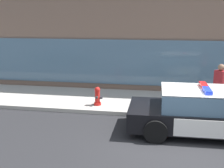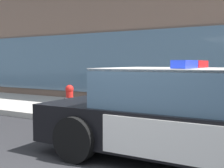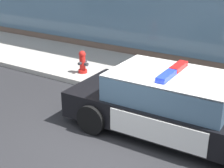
{
  "view_description": "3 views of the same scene",
  "coord_description": "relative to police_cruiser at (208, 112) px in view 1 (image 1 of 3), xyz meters",
  "views": [
    {
      "loc": [
        -0.52,
        -7.51,
        3.51
      ],
      "look_at": [
        -2.18,
        2.07,
        1.21
      ],
      "focal_mm": 45.5,
      "sensor_mm": 36.0,
      "label": 1
    },
    {
      "loc": [
        2.08,
        -3.29,
        1.46
      ],
      "look_at": [
        -0.84,
        1.62,
        1.05
      ],
      "focal_mm": 47.8,
      "sensor_mm": 36.0,
      "label": 2
    },
    {
      "loc": [
        3.3,
        -5.19,
        3.82
      ],
      "look_at": [
        -0.86,
        1.39,
        0.69
      ],
      "focal_mm": 53.75,
      "sensor_mm": 36.0,
      "label": 3
    }
  ],
  "objects": [
    {
      "name": "pedestrian_on_sidewalk",
      "position": [
        0.68,
        2.0,
        0.33
      ],
      "size": [
        0.45,
        0.47,
        1.71
      ],
      "rotation": [
        0.0,
        0.0,
        0.68
      ],
      "color": "#23232D",
      "rests_on": "sidewalk"
    },
    {
      "name": "ground",
      "position": [
        -0.97,
        -1.11,
        -0.68
      ],
      "size": [
        48.0,
        48.0,
        0.0
      ],
      "primitive_type": "plane",
      "color": "#262628"
    },
    {
      "name": "storefront_building",
      "position": [
        -0.27,
        9.21,
        3.75
      ],
      "size": [
        25.46,
        9.71,
        8.86
      ],
      "color": "#7A6051",
      "rests_on": "ground"
    },
    {
      "name": "sidewalk",
      "position": [
        -0.97,
        2.71,
        -0.61
      ],
      "size": [
        48.0,
        3.28,
        0.15
      ],
      "primitive_type": "cube",
      "color": "#B2ADA3",
      "rests_on": "ground"
    },
    {
      "name": "fire_hydrant",
      "position": [
        -3.86,
        1.75,
        -0.18
      ],
      "size": [
        0.34,
        0.39,
        0.73
      ],
      "color": "red",
      "rests_on": "sidewalk"
    },
    {
      "name": "police_cruiser",
      "position": [
        0.0,
        0.0,
        0.0
      ],
      "size": [
        4.98,
        2.2,
        1.49
      ],
      "rotation": [
        0.0,
        0.0,
        0.02
      ],
      "color": "black",
      "rests_on": "ground"
    }
  ]
}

